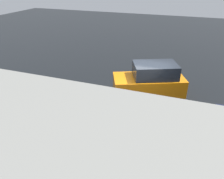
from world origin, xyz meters
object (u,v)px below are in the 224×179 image
moving_hatchback (150,81)px  fire_hydrant (64,108)px  sign_post (34,103)px  pedestrian (52,96)px

moving_hatchback → fire_hydrant: moving_hatchback is taller
fire_hydrant → sign_post: size_ratio=0.33×
moving_hatchback → fire_hydrant: 4.94m
sign_post → moving_hatchback: bearing=-129.6°
sign_post → fire_hydrant: bearing=-101.3°
pedestrian → sign_post: size_ratio=0.68×
moving_hatchback → fire_hydrant: size_ratio=5.30×
moving_hatchback → sign_post: sign_post is taller
fire_hydrant → sign_post: 2.05m
moving_hatchback → sign_post: size_ratio=1.77×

